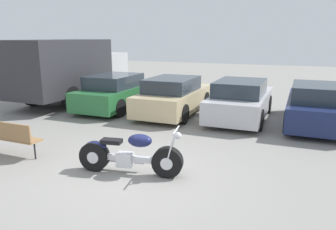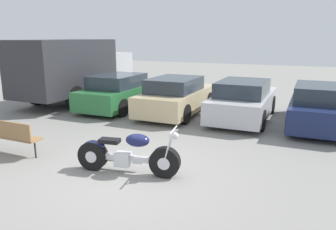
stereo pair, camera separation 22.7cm
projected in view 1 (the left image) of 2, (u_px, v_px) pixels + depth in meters
ground_plane at (133, 174)px, 7.05m from camera, size 60.00×60.00×0.00m
motorcycle at (129, 155)px, 7.00m from camera, size 2.30×0.77×1.06m
parked_car_green at (117, 92)px, 13.34m from camera, size 1.87×4.28×1.41m
parked_car_champagne at (174, 96)px, 12.42m from camera, size 1.87×4.28×1.41m
parked_car_silver at (241, 100)px, 11.65m from camera, size 1.87×4.28×1.41m
parked_car_navy at (317, 106)px, 10.73m from camera, size 1.87×4.28×1.41m
delivery_truck at (70, 68)px, 14.51m from camera, size 2.28×6.32×2.76m
park_bench at (10, 135)px, 7.98m from camera, size 1.59×0.43×0.89m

